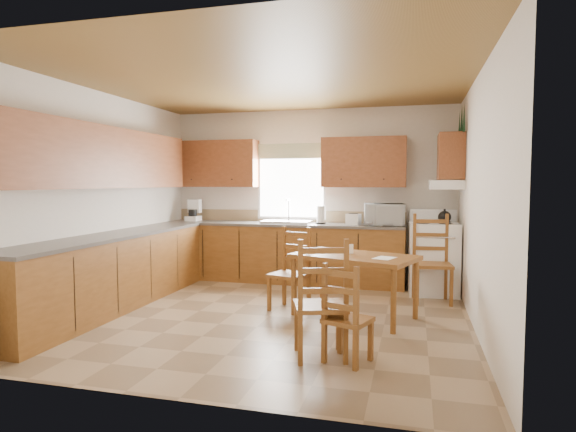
% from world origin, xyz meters
% --- Properties ---
extents(floor, '(4.50, 4.50, 0.00)m').
position_xyz_m(floor, '(0.00, 0.00, 0.00)').
color(floor, '#927757').
rests_on(floor, ground).
extents(ceiling, '(4.50, 4.50, 0.00)m').
position_xyz_m(ceiling, '(0.00, 0.00, 2.70)').
color(ceiling, brown).
rests_on(ceiling, floor).
extents(wall_left, '(4.50, 4.50, 0.00)m').
position_xyz_m(wall_left, '(-2.25, 0.00, 1.35)').
color(wall_left, silver).
rests_on(wall_left, floor).
extents(wall_right, '(4.50, 4.50, 0.00)m').
position_xyz_m(wall_right, '(2.25, 0.00, 1.35)').
color(wall_right, silver).
rests_on(wall_right, floor).
extents(wall_back, '(4.50, 4.50, 0.00)m').
position_xyz_m(wall_back, '(0.00, 2.25, 1.35)').
color(wall_back, silver).
rests_on(wall_back, floor).
extents(wall_front, '(4.50, 4.50, 0.00)m').
position_xyz_m(wall_front, '(0.00, -2.25, 1.35)').
color(wall_front, silver).
rests_on(wall_front, floor).
extents(lower_cab_back, '(3.75, 0.60, 0.88)m').
position_xyz_m(lower_cab_back, '(-0.38, 1.95, 0.44)').
color(lower_cab_back, brown).
rests_on(lower_cab_back, floor).
extents(lower_cab_left, '(0.60, 3.60, 0.88)m').
position_xyz_m(lower_cab_left, '(-1.95, -0.15, 0.44)').
color(lower_cab_left, brown).
rests_on(lower_cab_left, floor).
extents(counter_back, '(3.75, 0.63, 0.04)m').
position_xyz_m(counter_back, '(-0.38, 1.95, 0.90)').
color(counter_back, '#534E4A').
rests_on(counter_back, lower_cab_back).
extents(counter_left, '(0.63, 3.60, 0.04)m').
position_xyz_m(counter_left, '(-1.95, -0.15, 0.90)').
color(counter_left, '#534E4A').
rests_on(counter_left, lower_cab_left).
extents(backsplash, '(3.75, 0.01, 0.18)m').
position_xyz_m(backsplash, '(-0.38, 2.24, 1.01)').
color(backsplash, '#907A56').
rests_on(backsplash, counter_back).
extents(upper_cab_back_left, '(1.41, 0.33, 0.75)m').
position_xyz_m(upper_cab_back_left, '(-1.55, 2.08, 1.85)').
color(upper_cab_back_left, brown).
rests_on(upper_cab_back_left, wall_back).
extents(upper_cab_back_right, '(1.25, 0.33, 0.75)m').
position_xyz_m(upper_cab_back_right, '(0.86, 2.08, 1.85)').
color(upper_cab_back_right, brown).
rests_on(upper_cab_back_right, wall_back).
extents(upper_cab_left, '(0.33, 3.60, 0.75)m').
position_xyz_m(upper_cab_left, '(-2.08, -0.15, 1.85)').
color(upper_cab_left, brown).
rests_on(upper_cab_left, wall_left).
extents(upper_cab_stove, '(0.33, 0.62, 0.62)m').
position_xyz_m(upper_cab_stove, '(2.08, 1.65, 1.90)').
color(upper_cab_stove, brown).
rests_on(upper_cab_stove, wall_right).
extents(range_hood, '(0.44, 0.62, 0.12)m').
position_xyz_m(range_hood, '(2.03, 1.65, 1.52)').
color(range_hood, white).
rests_on(range_hood, wall_right).
extents(window_frame, '(1.13, 0.02, 1.18)m').
position_xyz_m(window_frame, '(-0.30, 2.22, 1.55)').
color(window_frame, white).
rests_on(window_frame, wall_back).
extents(window_pane, '(1.05, 0.01, 1.10)m').
position_xyz_m(window_pane, '(-0.30, 2.21, 1.55)').
color(window_pane, white).
rests_on(window_pane, wall_back).
extents(window_valance, '(1.19, 0.01, 0.24)m').
position_xyz_m(window_valance, '(-0.30, 2.19, 2.05)').
color(window_valance, '#537243').
rests_on(window_valance, wall_back).
extents(sink_basin, '(0.75, 0.45, 0.04)m').
position_xyz_m(sink_basin, '(-0.30, 1.95, 0.94)').
color(sink_basin, silver).
rests_on(sink_basin, counter_back).
extents(pine_decal_a, '(0.22, 0.22, 0.36)m').
position_xyz_m(pine_decal_a, '(2.21, 1.33, 2.38)').
color(pine_decal_a, '#12361D').
rests_on(pine_decal_a, wall_right).
extents(pine_decal_b, '(0.22, 0.22, 0.36)m').
position_xyz_m(pine_decal_b, '(2.21, 1.65, 2.42)').
color(pine_decal_b, '#12361D').
rests_on(pine_decal_b, wall_right).
extents(pine_decal_c, '(0.22, 0.22, 0.36)m').
position_xyz_m(pine_decal_c, '(2.21, 1.97, 2.38)').
color(pine_decal_c, '#12361D').
rests_on(pine_decal_c, wall_right).
extents(stove, '(0.70, 0.72, 0.97)m').
position_xyz_m(stove, '(1.88, 1.70, 0.49)').
color(stove, white).
rests_on(stove, floor).
extents(coffeemaker, '(0.23, 0.27, 0.37)m').
position_xyz_m(coffeemaker, '(-1.91, 1.98, 1.10)').
color(coffeemaker, white).
rests_on(coffeemaker, counter_back).
extents(paper_towel, '(0.12, 0.12, 0.27)m').
position_xyz_m(paper_towel, '(0.23, 1.95, 1.06)').
color(paper_towel, white).
rests_on(paper_towel, counter_back).
extents(toaster, '(0.23, 0.18, 0.16)m').
position_xyz_m(toaster, '(0.74, 1.89, 1.00)').
color(toaster, white).
rests_on(toaster, counter_back).
extents(microwave, '(0.58, 0.45, 0.32)m').
position_xyz_m(microwave, '(1.18, 1.95, 1.08)').
color(microwave, white).
rests_on(microwave, counter_back).
extents(dining_table, '(1.53, 1.19, 0.72)m').
position_xyz_m(dining_table, '(0.96, 0.22, 0.36)').
color(dining_table, brown).
rests_on(dining_table, floor).
extents(chair_near_left, '(0.56, 0.55, 1.07)m').
position_xyz_m(chair_near_left, '(0.82, -1.14, 0.53)').
color(chair_near_left, brown).
rests_on(chair_near_left, floor).
extents(chair_near_right, '(0.46, 0.45, 0.86)m').
position_xyz_m(chair_near_right, '(1.08, -1.19, 0.43)').
color(chair_near_right, brown).
rests_on(chair_near_right, floor).
extents(chair_far_left, '(0.52, 0.50, 0.99)m').
position_xyz_m(chair_far_left, '(0.15, 0.34, 0.50)').
color(chair_far_left, brown).
rests_on(chair_far_left, floor).
extents(chair_far_right, '(0.52, 0.50, 1.13)m').
position_xyz_m(chair_far_right, '(1.85, 1.16, 0.56)').
color(chair_far_right, brown).
rests_on(chair_far_right, floor).
extents(table_paper, '(0.27, 0.31, 0.00)m').
position_xyz_m(table_paper, '(1.31, 0.05, 0.73)').
color(table_paper, white).
rests_on(table_paper, dining_table).
extents(table_card, '(0.08, 0.05, 0.11)m').
position_xyz_m(table_card, '(0.90, 0.28, 0.78)').
color(table_card, white).
rests_on(table_card, dining_table).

